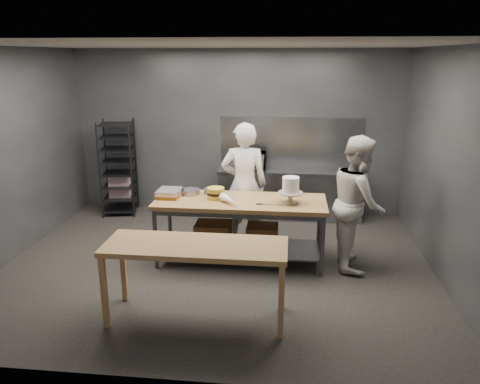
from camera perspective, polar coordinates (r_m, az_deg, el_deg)
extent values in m
plane|color=black|center=(6.77, -2.77, -8.80)|extent=(6.00, 6.00, 0.00)
cube|color=#4C4F54|center=(8.72, -0.33, 7.25)|extent=(6.00, 0.04, 3.00)
cube|color=olive|center=(6.58, 0.05, -1.22)|extent=(2.40, 0.90, 0.06)
cube|color=#47494C|center=(6.82, 0.05, -6.75)|extent=(2.25, 0.75, 0.03)
cylinder|color=#47494C|center=(6.60, -10.27, -5.70)|extent=(0.06, 0.06, 0.86)
cylinder|color=#47494C|center=(7.30, -8.57, -3.44)|extent=(0.06, 0.06, 0.86)
cylinder|color=#47494C|center=(6.36, 10.00, -6.55)|extent=(0.06, 0.06, 0.86)
cylinder|color=#47494C|center=(7.08, 9.63, -4.11)|extent=(0.06, 0.06, 0.86)
cube|color=brown|center=(6.79, -3.28, -5.18)|extent=(0.50, 0.40, 0.35)
cube|color=brown|center=(6.83, 2.73, -5.28)|extent=(0.45, 0.38, 0.30)
cube|color=#96673E|center=(5.15, -5.45, -6.66)|extent=(2.00, 0.70, 0.06)
cube|color=#96673E|center=(5.35, -16.22, -11.69)|extent=(0.06, 0.06, 0.84)
cube|color=#96673E|center=(5.84, -14.01, -9.02)|extent=(0.06, 0.06, 0.84)
cube|color=#96673E|center=(4.98, 5.04, -13.25)|extent=(0.06, 0.06, 0.84)
cube|color=#96673E|center=(5.51, 5.20, -10.18)|extent=(0.06, 0.06, 0.84)
cube|color=slate|center=(8.47, 6.16, 2.61)|extent=(2.60, 0.60, 0.04)
cube|color=slate|center=(8.59, 6.07, -0.31)|extent=(2.56, 0.56, 0.86)
cube|color=slate|center=(8.67, 6.27, 6.09)|extent=(2.60, 0.02, 0.90)
cube|color=black|center=(8.97, -14.61, 2.91)|extent=(0.71, 0.75, 1.75)
cube|color=silver|center=(9.05, -14.46, 0.85)|extent=(0.42, 0.31, 0.45)
imported|color=white|center=(7.18, 0.50, 0.89)|extent=(0.75, 0.53, 1.93)
imported|color=beige|center=(6.63, 14.19, -1.24)|extent=(0.71, 0.91, 1.86)
imported|color=black|center=(8.46, 1.26, 3.87)|extent=(0.54, 0.37, 0.30)
cylinder|color=#A69E85|center=(6.46, 6.14, -1.29)|extent=(0.20, 0.20, 0.02)
cylinder|color=#A69E85|center=(6.44, 6.16, -0.69)|extent=(0.06, 0.06, 0.12)
cylinder|color=#A69E85|center=(6.42, 6.17, -0.10)|extent=(0.34, 0.34, 0.02)
cylinder|color=white|center=(6.39, 6.21, 0.89)|extent=(0.23, 0.23, 0.21)
cylinder|color=gold|center=(6.63, -2.97, -0.56)|extent=(0.24, 0.24, 0.06)
cylinder|color=black|center=(6.62, -2.98, -0.15)|extent=(0.24, 0.24, 0.04)
cylinder|color=gold|center=(6.60, -2.98, 0.27)|extent=(0.24, 0.24, 0.06)
cylinder|color=gray|center=(6.87, -6.03, 0.02)|extent=(0.27, 0.27, 0.07)
cylinder|color=gray|center=(6.88, -3.26, 0.12)|extent=(0.28, 0.28, 0.07)
cylinder|color=gray|center=(6.85, -8.06, -0.08)|extent=(0.29, 0.29, 0.07)
cone|color=white|center=(6.35, -1.29, -1.02)|extent=(0.33, 0.38, 0.12)
cube|color=slate|center=(6.37, 4.01, -1.57)|extent=(0.28, 0.02, 0.00)
cube|color=black|center=(6.37, 2.40, -1.47)|extent=(0.09, 0.02, 0.02)
cube|color=#9C591F|center=(6.71, -8.85, -0.59)|extent=(0.30, 0.20, 0.05)
cube|color=silver|center=(6.69, -8.87, -0.14)|extent=(0.31, 0.21, 0.06)
cube|color=#9C591F|center=(6.86, -8.44, -0.19)|extent=(0.30, 0.20, 0.05)
cube|color=silver|center=(6.84, -8.46, 0.25)|extent=(0.31, 0.21, 0.06)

